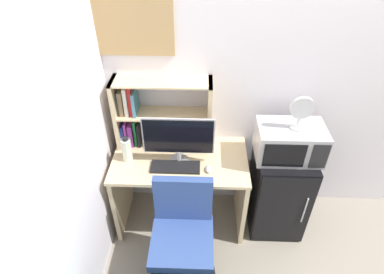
{
  "coord_description": "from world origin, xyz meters",
  "views": [
    {
      "loc": [
        -0.82,
        -2.3,
        2.51
      ],
      "look_at": [
        -0.89,
        -0.34,
        1.01
      ],
      "focal_mm": 30.16,
      "sensor_mm": 36.0,
      "label": 1
    }
  ],
  "objects_px": {
    "hutch_bookshelf": "(149,112)",
    "keyboard": "(175,167)",
    "computer_mouse": "(209,169)",
    "microwave": "(290,142)",
    "mini_fridge": "(278,190)",
    "desk_chair": "(183,241)",
    "water_bottle": "(127,150)",
    "wall_corkboard": "(129,27)",
    "monitor": "(178,138)",
    "desk_fan": "(301,111)"
  },
  "relations": [
    {
      "from": "computer_mouse",
      "to": "desk_chair",
      "type": "relative_size",
      "value": 0.1
    },
    {
      "from": "hutch_bookshelf",
      "to": "computer_mouse",
      "type": "height_order",
      "value": "hutch_bookshelf"
    },
    {
      "from": "desk_chair",
      "to": "wall_corkboard",
      "type": "distance_m",
      "value": 1.63
    },
    {
      "from": "hutch_bookshelf",
      "to": "microwave",
      "type": "height_order",
      "value": "hutch_bookshelf"
    },
    {
      "from": "computer_mouse",
      "to": "desk_fan",
      "type": "height_order",
      "value": "desk_fan"
    },
    {
      "from": "keyboard",
      "to": "desk_chair",
      "type": "bearing_deg",
      "value": -79.63
    },
    {
      "from": "keyboard",
      "to": "water_bottle",
      "type": "xyz_separation_m",
      "value": [
        -0.39,
        0.09,
        0.09
      ]
    },
    {
      "from": "keyboard",
      "to": "water_bottle",
      "type": "bearing_deg",
      "value": 167.31
    },
    {
      "from": "desk_chair",
      "to": "microwave",
      "type": "bearing_deg",
      "value": 33.21
    },
    {
      "from": "keyboard",
      "to": "wall_corkboard",
      "type": "xyz_separation_m",
      "value": [
        -0.34,
        0.41,
        0.97
      ]
    },
    {
      "from": "hutch_bookshelf",
      "to": "keyboard",
      "type": "bearing_deg",
      "value": -53.48
    },
    {
      "from": "water_bottle",
      "to": "wall_corkboard",
      "type": "bearing_deg",
      "value": 79.55
    },
    {
      "from": "microwave",
      "to": "hutch_bookshelf",
      "type": "bearing_deg",
      "value": 170.16
    },
    {
      "from": "keyboard",
      "to": "desk_fan",
      "type": "height_order",
      "value": "desk_fan"
    },
    {
      "from": "computer_mouse",
      "to": "water_bottle",
      "type": "distance_m",
      "value": 0.67
    },
    {
      "from": "water_bottle",
      "to": "microwave",
      "type": "height_order",
      "value": "microwave"
    },
    {
      "from": "desk_fan",
      "to": "desk_chair",
      "type": "height_order",
      "value": "desk_fan"
    },
    {
      "from": "hutch_bookshelf",
      "to": "wall_corkboard",
      "type": "xyz_separation_m",
      "value": [
        -0.1,
        0.09,
        0.66
      ]
    },
    {
      "from": "hutch_bookshelf",
      "to": "keyboard",
      "type": "relative_size",
      "value": 2.01
    },
    {
      "from": "computer_mouse",
      "to": "wall_corkboard",
      "type": "distance_m",
      "value": 1.21
    },
    {
      "from": "mini_fridge",
      "to": "desk_chair",
      "type": "bearing_deg",
      "value": -146.94
    },
    {
      "from": "monitor",
      "to": "wall_corkboard",
      "type": "relative_size",
      "value": 0.86
    },
    {
      "from": "desk_chair",
      "to": "water_bottle",
      "type": "bearing_deg",
      "value": 133.11
    },
    {
      "from": "keyboard",
      "to": "computer_mouse",
      "type": "distance_m",
      "value": 0.26
    },
    {
      "from": "computer_mouse",
      "to": "microwave",
      "type": "relative_size",
      "value": 0.17
    },
    {
      "from": "monitor",
      "to": "mini_fridge",
      "type": "relative_size",
      "value": 0.69
    },
    {
      "from": "desk_fan",
      "to": "wall_corkboard",
      "type": "bearing_deg",
      "value": 166.8
    },
    {
      "from": "hutch_bookshelf",
      "to": "desk_fan",
      "type": "relative_size",
      "value": 2.89
    },
    {
      "from": "hutch_bookshelf",
      "to": "computer_mouse",
      "type": "relative_size",
      "value": 9.09
    },
    {
      "from": "monitor",
      "to": "wall_corkboard",
      "type": "bearing_deg",
      "value": 137.55
    },
    {
      "from": "microwave",
      "to": "desk_chair",
      "type": "xyz_separation_m",
      "value": [
        -0.81,
        -0.53,
        -0.56
      ]
    },
    {
      "from": "computer_mouse",
      "to": "wall_corkboard",
      "type": "bearing_deg",
      "value": 144.41
    },
    {
      "from": "hutch_bookshelf",
      "to": "water_bottle",
      "type": "relative_size",
      "value": 3.53
    },
    {
      "from": "computer_mouse",
      "to": "desk_chair",
      "type": "xyz_separation_m",
      "value": [
        -0.19,
        -0.39,
        -0.38
      ]
    },
    {
      "from": "monitor",
      "to": "wall_corkboard",
      "type": "distance_m",
      "value": 0.89
    },
    {
      "from": "keyboard",
      "to": "mini_fridge",
      "type": "xyz_separation_m",
      "value": [
        0.89,
        0.12,
        -0.36
      ]
    },
    {
      "from": "microwave",
      "to": "desk_fan",
      "type": "relative_size",
      "value": 1.9
    },
    {
      "from": "mini_fridge",
      "to": "wall_corkboard",
      "type": "height_order",
      "value": "wall_corkboard"
    },
    {
      "from": "mini_fridge",
      "to": "desk_fan",
      "type": "xyz_separation_m",
      "value": [
        0.03,
        -0.0,
        0.84
      ]
    },
    {
      "from": "keyboard",
      "to": "computer_mouse",
      "type": "xyz_separation_m",
      "value": [
        0.26,
        -0.02,
        0.01
      ]
    },
    {
      "from": "keyboard",
      "to": "computer_mouse",
      "type": "relative_size",
      "value": 4.52
    },
    {
      "from": "hutch_bookshelf",
      "to": "keyboard",
      "type": "xyz_separation_m",
      "value": [
        0.23,
        -0.31,
        -0.31
      ]
    },
    {
      "from": "mini_fridge",
      "to": "desk_chair",
      "type": "relative_size",
      "value": 0.91
    },
    {
      "from": "mini_fridge",
      "to": "microwave",
      "type": "bearing_deg",
      "value": 89.71
    },
    {
      "from": "computer_mouse",
      "to": "wall_corkboard",
      "type": "xyz_separation_m",
      "value": [
        -0.6,
        0.43,
        0.97
      ]
    },
    {
      "from": "microwave",
      "to": "wall_corkboard",
      "type": "relative_size",
      "value": 0.79
    },
    {
      "from": "keyboard",
      "to": "wall_corkboard",
      "type": "bearing_deg",
      "value": 129.35
    },
    {
      "from": "mini_fridge",
      "to": "microwave",
      "type": "distance_m",
      "value": 0.54
    },
    {
      "from": "computer_mouse",
      "to": "desk_chair",
      "type": "bearing_deg",
      "value": -115.54
    },
    {
      "from": "desk_chair",
      "to": "computer_mouse",
      "type": "bearing_deg",
      "value": 64.46
    }
  ]
}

